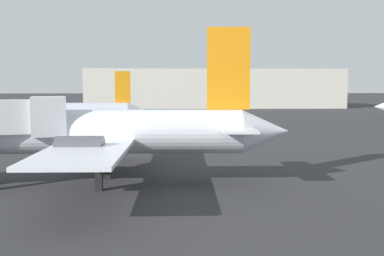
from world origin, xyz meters
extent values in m
cylinder|color=silver|center=(-10.28, 24.46, 3.99)|extent=(23.06, 3.85, 3.28)
cone|color=silver|center=(3.01, 24.13, 3.99)|extent=(3.69, 3.37, 3.28)
cube|color=silver|center=(-9.13, 24.44, 3.50)|extent=(5.60, 24.69, 0.24)
cube|color=silver|center=(0.71, 24.19, 4.32)|extent=(2.60, 8.44, 0.16)
cube|color=orange|center=(0.21, 24.20, 8.65)|extent=(3.20, 0.38, 6.05)
cylinder|color=#4C4C54|center=(-9.94, 19.79, 3.33)|extent=(3.04, 1.87, 1.80)
cylinder|color=#4C4C54|center=(-9.70, 29.12, 3.33)|extent=(3.04, 1.87, 1.80)
cube|color=black|center=(-9.18, 22.44, 1.18)|extent=(0.51, 0.51, 2.35)
cube|color=black|center=(-9.08, 26.43, 1.18)|extent=(0.51, 0.51, 2.35)
cylinder|color=#B2BCCC|center=(-19.72, 63.49, 2.84)|extent=(17.89, 4.26, 3.06)
cone|color=#B2BCCC|center=(-30.24, 62.77, 2.84)|extent=(3.57, 3.28, 3.06)
cone|color=#B2BCCC|center=(-9.21, 64.21, 2.84)|extent=(3.57, 3.28, 3.06)
cube|color=#B2BCCC|center=(-18.84, 63.55, 2.38)|extent=(4.83, 19.67, 0.18)
cube|color=#B2BCCC|center=(-11.27, 64.07, 3.15)|extent=(2.27, 6.54, 0.12)
cube|color=orange|center=(-11.65, 64.04, 6.88)|extent=(2.46, 0.40, 5.02)
cylinder|color=#4C4C54|center=(-19.12, 59.82, 2.23)|extent=(2.38, 1.53, 1.38)
cylinder|color=#4C4C54|center=(-19.62, 67.20, 2.23)|extent=(2.38, 1.53, 1.38)
cube|color=black|center=(-25.38, 63.10, 0.66)|extent=(0.41, 0.41, 1.31)
cube|color=black|center=(-18.74, 62.02, 0.66)|extent=(0.41, 0.41, 1.31)
cube|color=black|center=(-18.94, 65.08, 0.66)|extent=(0.41, 0.41, 1.31)
cone|color=silver|center=(39.14, 81.87, 2.60)|extent=(2.93, 2.80, 2.14)
cube|color=silver|center=(-12.90, 23.83, 5.21)|extent=(2.99, 3.28, 2.80)
cube|color=beige|center=(9.36, 128.78, 5.74)|extent=(75.52, 18.76, 11.47)
camera|label=1|loc=(-4.16, -9.47, 7.68)|focal=42.55mm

